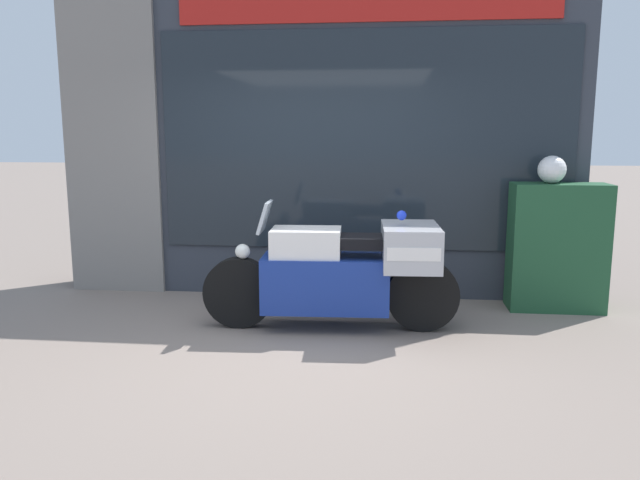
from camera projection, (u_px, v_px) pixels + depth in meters
The scene contains 6 objects.
ground_plane at pixel (293, 350), 5.24m from camera, with size 60.00×60.00×0.00m, color gray.
shop_building at pixel (279, 145), 6.95m from camera, with size 5.69×0.55×3.32m.
window_display at pixel (360, 250), 7.09m from camera, with size 4.16×0.30×2.06m.
paramedic_motorcycle at pixel (347, 269), 5.72m from camera, with size 2.37×0.81×1.19m.
utility_cabinet at pixel (557, 247), 6.35m from camera, with size 0.94×0.42×1.30m, color #1E4C2D.
white_helmet at pixel (552, 170), 6.22m from camera, with size 0.28×0.28×0.28m, color white.
Camera 1 is at (0.77, -4.94, 1.82)m, focal length 35.00 mm.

